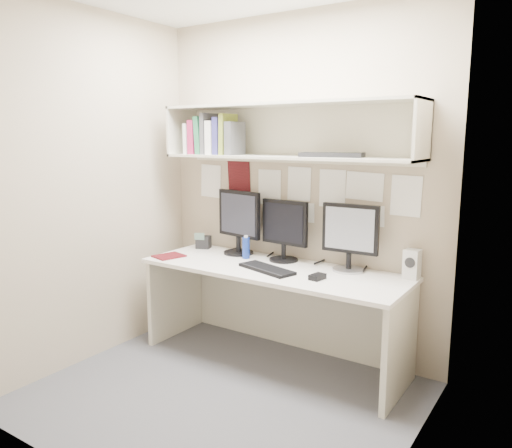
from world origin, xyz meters
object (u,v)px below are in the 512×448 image
Objects in this scene: monitor_right at (350,235)px; maroon_notebook at (169,256)px; desk at (273,314)px; keyboard at (267,269)px; monitor_left at (239,220)px; speaker at (412,264)px; desk_phone at (203,242)px; monitor_center at (284,228)px.

maroon_notebook is (-1.37, -0.41, -0.26)m from monitor_right.
monitor_right reaches higher than maroon_notebook.
desk is 0.39m from keyboard.
monitor_left is 2.31× the size of maroon_notebook.
monitor_left reaches higher than speaker.
monitor_right is 1.06× the size of keyboard.
maroon_notebook is (-1.80, -0.45, -0.09)m from speaker.
monitor_left is 1.41m from speaker.
keyboard is at bearing -155.38° from speaker.
desk_phone is (0.03, 0.40, 0.05)m from maroon_notebook.
monitor_center is 0.54m from monitor_right.
desk_phone reaches higher than desk.
monitor_right is (0.50, 0.22, 0.63)m from desk.
desk is 0.82m from monitor_left.
desk_phone is at bearing 101.52° from maroon_notebook.
speaker is 1.40× the size of desk_phone.
speaker is (0.93, 0.37, 0.09)m from keyboard.
speaker is at bearing 8.19° from monitor_center.
keyboard is (0.05, -0.32, -0.25)m from monitor_center.
monitor_center reaches higher than speaker.
speaker reaches higher than keyboard.
desk is 1.08m from speaker.
monitor_right is 0.64m from keyboard.
desk_phone is at bearing 165.84° from desk.
monitor_right is at bearing -170.98° from speaker.
speaker is at bearing -19.60° from desk_phone.
monitor_left is 0.43m from desk_phone.
monitor_center is 0.96m from maroon_notebook.
monitor_left reaches higher than desk_phone.
monitor_left is 3.62× the size of desk_phone.
monitor_center reaches higher than desk_phone.
keyboard is (0.01, -0.11, 0.37)m from desk.
monitor_right is at bearing 5.38° from monitor_center.
monitor_left is 2.59× the size of speaker.
monitor_right is 0.47m from speaker.
desk is at bearing -161.35° from speaker.
maroon_notebook is at bearing -165.37° from monitor_right.
monitor_left is 0.63m from maroon_notebook.
desk_phone reaches higher than keyboard.
monitor_center reaches higher than desk.
monitor_left is at bearing 61.02° from maroon_notebook.
monitor_right is at bearing 32.16° from maroon_notebook.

